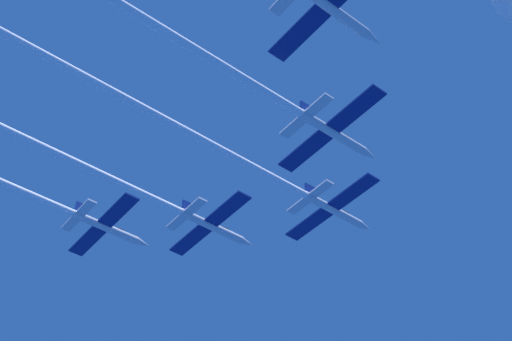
{
  "coord_description": "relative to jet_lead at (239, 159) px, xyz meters",
  "views": [
    {
      "loc": [
        54.59,
        -58.22,
        -63.83
      ],
      "look_at": [
        0.05,
        -15.19,
        0.05
      ],
      "focal_mm": 48.17,
      "sensor_mm": 36.0,
      "label": 1
    }
  ],
  "objects": [
    {
      "name": "jet_lead",
      "position": [
        0.0,
        0.0,
        0.0
      ],
      "size": [
        17.84,
        59.88,
        2.96
      ],
      "color": "silver"
    },
    {
      "name": "jet_right_wing",
      "position": [
        12.39,
        -12.57,
        -1.14
      ],
      "size": [
        17.84,
        61.69,
        2.96
      ],
      "color": "silver"
    },
    {
      "name": "jet_left_wing",
      "position": [
        -13.31,
        -16.21,
        -0.92
      ],
      "size": [
        17.84,
        68.07,
        2.96
      ],
      "color": "silver"
    }
  ]
}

